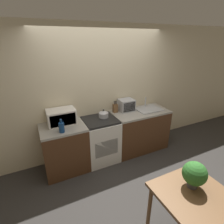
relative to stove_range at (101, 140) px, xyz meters
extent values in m
plane|color=#33302D|center=(0.22, -0.69, -0.45)|extent=(16.00, 16.00, 0.00)
cube|color=beige|center=(0.22, 0.34, 0.85)|extent=(10.00, 0.06, 2.60)
cube|color=#4C2D19|center=(-0.71, 0.00, -0.02)|extent=(0.77, 0.62, 0.86)
cube|color=#9E998E|center=(-0.71, 0.00, 0.43)|extent=(0.77, 0.62, 0.04)
cube|color=#4C2D19|center=(0.93, 0.00, -0.02)|extent=(1.21, 0.62, 0.86)
cube|color=#9E998E|center=(0.93, 0.00, 0.43)|extent=(1.21, 0.62, 0.04)
cube|color=silver|center=(0.00, 0.00, -0.02)|extent=(0.64, 0.62, 0.86)
cube|color=black|center=(0.00, 0.00, 0.43)|extent=(0.61, 0.57, 0.04)
cube|color=black|center=(0.00, -0.30, -0.02)|extent=(0.46, 0.02, 0.32)
cylinder|color=#B7B7BC|center=(0.10, 0.06, 0.50)|extent=(0.19, 0.19, 0.09)
cone|color=#B7B7BC|center=(0.10, 0.06, 0.57)|extent=(0.18, 0.18, 0.04)
sphere|color=black|center=(0.10, 0.06, 0.60)|extent=(0.03, 0.03, 0.03)
cube|color=silver|center=(-0.68, 0.13, 0.59)|extent=(0.49, 0.33, 0.27)
cube|color=black|center=(-0.68, -0.03, 0.59)|extent=(0.43, 0.01, 0.22)
cylinder|color=navy|center=(-0.75, -0.19, 0.54)|extent=(0.09, 0.09, 0.17)
cylinder|color=navy|center=(-0.75, -0.19, 0.65)|extent=(0.03, 0.03, 0.06)
cube|color=brown|center=(0.42, 0.18, 0.54)|extent=(0.09, 0.07, 0.18)
cylinder|color=black|center=(0.39, 0.18, 0.67)|extent=(0.01, 0.01, 0.07)
cylinder|color=black|center=(0.42, 0.18, 0.67)|extent=(0.01, 0.01, 0.07)
cylinder|color=black|center=(0.44, 0.18, 0.67)|extent=(0.01, 0.01, 0.07)
cube|color=#ADAFB5|center=(0.67, 0.16, 0.58)|extent=(0.31, 0.26, 0.25)
cube|color=black|center=(0.67, 0.04, 0.58)|extent=(0.28, 0.01, 0.20)
cube|color=#ADAFB5|center=(1.14, 0.00, 0.46)|extent=(0.53, 0.39, 0.02)
cylinder|color=#ADAFB5|center=(1.14, 0.14, 0.58)|extent=(0.03, 0.03, 0.22)
cube|color=brown|center=(0.35, -1.92, 0.26)|extent=(0.79, 0.74, 0.04)
cylinder|color=brown|center=(0.01, -1.61, -0.10)|extent=(0.05, 0.05, 0.69)
cylinder|color=brown|center=(0.68, -1.61, -0.10)|extent=(0.05, 0.05, 0.69)
cylinder|color=#424247|center=(0.40, -1.83, 0.32)|extent=(0.11, 0.11, 0.07)
sphere|color=#2D6B28|center=(0.40, -1.83, 0.47)|extent=(0.27, 0.27, 0.27)
camera|label=1|loc=(-1.10, -2.82, 1.87)|focal=28.00mm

